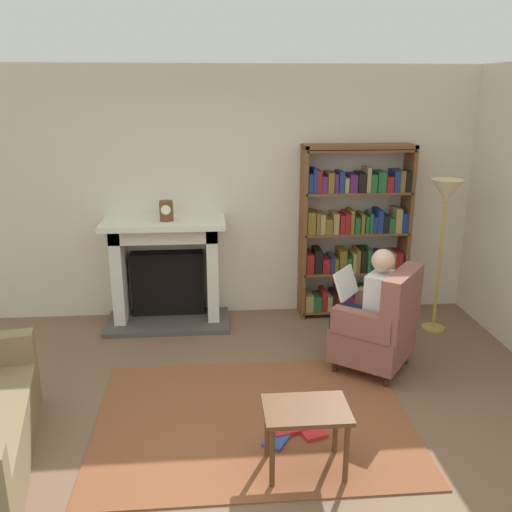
{
  "coord_description": "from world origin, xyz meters",
  "views": [
    {
      "loc": [
        -0.28,
        -3.39,
        2.45
      ],
      "look_at": [
        0.1,
        1.2,
        1.05
      ],
      "focal_mm": 38.66,
      "sensor_mm": 36.0,
      "label": 1
    }
  ],
  "objects_px": {
    "mantel_clock": "(166,211)",
    "side_table": "(306,418)",
    "floor_lamp": "(445,204)",
    "armchair_reading": "(380,327)",
    "seated_reader": "(369,303)",
    "bookshelf": "(354,234)",
    "fireplace": "(166,268)"
  },
  "relations": [
    {
      "from": "seated_reader",
      "to": "floor_lamp",
      "type": "xyz_separation_m",
      "value": [
        0.94,
        0.74,
        0.73
      ]
    },
    {
      "from": "fireplace",
      "to": "armchair_reading",
      "type": "xyz_separation_m",
      "value": [
        1.97,
        -1.3,
        -0.18
      ]
    },
    {
      "from": "mantel_clock",
      "to": "floor_lamp",
      "type": "height_order",
      "value": "floor_lamp"
    },
    {
      "from": "bookshelf",
      "to": "seated_reader",
      "type": "height_order",
      "value": "bookshelf"
    },
    {
      "from": "floor_lamp",
      "to": "bookshelf",
      "type": "bearing_deg",
      "value": 145.49
    },
    {
      "from": "fireplace",
      "to": "bookshelf",
      "type": "height_order",
      "value": "bookshelf"
    },
    {
      "from": "mantel_clock",
      "to": "seated_reader",
      "type": "distance_m",
      "value": 2.25
    },
    {
      "from": "side_table",
      "to": "seated_reader",
      "type": "bearing_deg",
      "value": 59.85
    },
    {
      "from": "mantel_clock",
      "to": "bookshelf",
      "type": "height_order",
      "value": "bookshelf"
    },
    {
      "from": "mantel_clock",
      "to": "armchair_reading",
      "type": "distance_m",
      "value": 2.42
    },
    {
      "from": "bookshelf",
      "to": "fireplace",
      "type": "bearing_deg",
      "value": -178.98
    },
    {
      "from": "mantel_clock",
      "to": "bookshelf",
      "type": "relative_size",
      "value": 0.11
    },
    {
      "from": "mantel_clock",
      "to": "seated_reader",
      "type": "height_order",
      "value": "mantel_clock"
    },
    {
      "from": "side_table",
      "to": "floor_lamp",
      "type": "relative_size",
      "value": 0.35
    },
    {
      "from": "fireplace",
      "to": "floor_lamp",
      "type": "height_order",
      "value": "floor_lamp"
    },
    {
      "from": "mantel_clock",
      "to": "armchair_reading",
      "type": "height_order",
      "value": "mantel_clock"
    },
    {
      "from": "side_table",
      "to": "floor_lamp",
      "type": "bearing_deg",
      "value": 50.55
    },
    {
      "from": "seated_reader",
      "to": "side_table",
      "type": "xyz_separation_m",
      "value": [
        -0.8,
        -1.37,
        -0.23
      ]
    },
    {
      "from": "fireplace",
      "to": "armchair_reading",
      "type": "distance_m",
      "value": 2.36
    },
    {
      "from": "seated_reader",
      "to": "floor_lamp",
      "type": "distance_m",
      "value": 1.4
    },
    {
      "from": "armchair_reading",
      "to": "seated_reader",
      "type": "xyz_separation_m",
      "value": [
        -0.09,
        0.07,
        0.2
      ]
    },
    {
      "from": "mantel_clock",
      "to": "side_table",
      "type": "height_order",
      "value": "mantel_clock"
    },
    {
      "from": "bookshelf",
      "to": "armchair_reading",
      "type": "bearing_deg",
      "value": -93.58
    },
    {
      "from": "floor_lamp",
      "to": "armchair_reading",
      "type": "bearing_deg",
      "value": -136.3
    },
    {
      "from": "seated_reader",
      "to": "side_table",
      "type": "relative_size",
      "value": 2.04
    },
    {
      "from": "bookshelf",
      "to": "seated_reader",
      "type": "xyz_separation_m",
      "value": [
        -0.18,
        -1.26,
        -0.3
      ]
    },
    {
      "from": "side_table",
      "to": "floor_lamp",
      "type": "xyz_separation_m",
      "value": [
        1.74,
        2.11,
        0.96
      ]
    },
    {
      "from": "fireplace",
      "to": "mantel_clock",
      "type": "distance_m",
      "value": 0.66
    },
    {
      "from": "mantel_clock",
      "to": "side_table",
      "type": "xyz_separation_m",
      "value": [
        1.04,
        -2.5,
        -0.86
      ]
    },
    {
      "from": "mantel_clock",
      "to": "floor_lamp",
      "type": "distance_m",
      "value": 2.81
    },
    {
      "from": "fireplace",
      "to": "seated_reader",
      "type": "bearing_deg",
      "value": -33.12
    },
    {
      "from": "fireplace",
      "to": "floor_lamp",
      "type": "distance_m",
      "value": 2.95
    }
  ]
}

